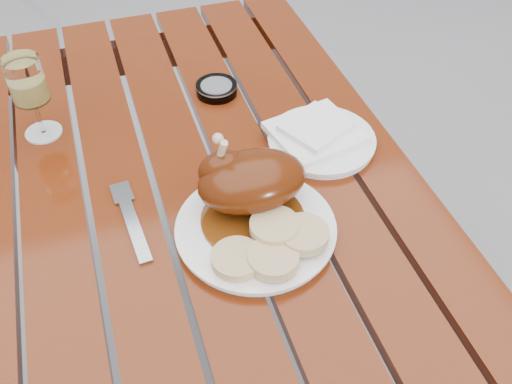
% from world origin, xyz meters
% --- Properties ---
extents(ground, '(60.00, 60.00, 0.00)m').
position_xyz_m(ground, '(0.00, 0.00, 0.00)').
color(ground, slate).
rests_on(ground, ground).
extents(table, '(0.80, 1.20, 0.75)m').
position_xyz_m(table, '(0.00, 0.00, 0.38)').
color(table, maroon).
rests_on(table, ground).
extents(dinner_plate, '(0.32, 0.32, 0.02)m').
position_xyz_m(dinner_plate, '(0.08, -0.17, 0.76)').
color(dinner_plate, white).
rests_on(dinner_plate, table).
extents(roast_duck, '(0.19, 0.18, 0.13)m').
position_xyz_m(roast_duck, '(0.08, -0.12, 0.82)').
color(roast_duck, '#57280A').
rests_on(roast_duck, dinner_plate).
extents(bread_dumplings, '(0.19, 0.13, 0.03)m').
position_xyz_m(bread_dumplings, '(0.09, -0.23, 0.78)').
color(bread_dumplings, tan).
rests_on(bread_dumplings, dinner_plate).
extents(wine_glass, '(0.09, 0.09, 0.16)m').
position_xyz_m(wine_glass, '(-0.23, 0.19, 0.83)').
color(wine_glass, '#D1BE5F').
rests_on(wine_glass, table).
extents(side_plate, '(0.22, 0.22, 0.02)m').
position_xyz_m(side_plate, '(0.26, -0.00, 0.76)').
color(side_plate, white).
rests_on(side_plate, table).
extents(napkin, '(0.18, 0.17, 0.01)m').
position_xyz_m(napkin, '(0.25, 0.01, 0.77)').
color(napkin, white).
rests_on(napkin, side_plate).
extents(ashtray, '(0.09, 0.09, 0.02)m').
position_xyz_m(ashtray, '(0.12, 0.22, 0.76)').
color(ashtray, '#B2B7BC').
rests_on(ashtray, table).
extents(fork, '(0.03, 0.17, 0.01)m').
position_xyz_m(fork, '(-0.11, -0.10, 0.75)').
color(fork, gray).
rests_on(fork, table).
extents(knife, '(0.07, 0.19, 0.01)m').
position_xyz_m(knife, '(0.11, -0.17, 0.75)').
color(knife, gray).
rests_on(knife, table).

